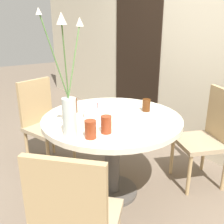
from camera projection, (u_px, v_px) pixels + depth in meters
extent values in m
plane|color=#6B5B4C|center=(112.00, 192.00, 2.22)|extent=(16.00, 16.00, 0.00)
cube|color=beige|center=(213.00, 36.00, 2.45)|extent=(8.00, 0.05, 2.60)
cube|color=black|center=(136.00, 54.00, 3.39)|extent=(0.90, 0.01, 2.05)
cylinder|color=beige|center=(112.00, 119.00, 1.99)|extent=(1.11, 1.11, 0.04)
cylinder|color=#4C4742|center=(112.00, 157.00, 2.10)|extent=(0.13, 0.13, 0.64)
cylinder|color=#4C4742|center=(112.00, 190.00, 2.21)|extent=(0.44, 0.44, 0.03)
cube|color=#9E896B|center=(200.00, 142.00, 2.24)|extent=(0.53, 0.53, 0.04)
cube|color=tan|center=(222.00, 115.00, 2.19)|extent=(0.36, 0.18, 0.46)
cylinder|color=tan|center=(172.00, 156.00, 2.44)|extent=(0.03, 0.03, 0.39)
cylinder|color=tan|center=(189.00, 175.00, 2.12)|extent=(0.03, 0.03, 0.39)
cylinder|color=tan|center=(203.00, 152.00, 2.50)|extent=(0.03, 0.03, 0.39)
cube|color=#9E896B|center=(49.00, 128.00, 2.54)|extent=(0.50, 0.50, 0.04)
cube|color=tan|center=(36.00, 102.00, 2.56)|extent=(0.15, 0.37, 0.46)
cylinder|color=tan|center=(48.00, 159.00, 2.39)|extent=(0.03, 0.03, 0.39)
cylinder|color=tan|center=(74.00, 146.00, 2.64)|extent=(0.03, 0.03, 0.39)
cylinder|color=tan|center=(27.00, 149.00, 2.58)|extent=(0.03, 0.03, 0.39)
cylinder|color=tan|center=(53.00, 137.00, 2.84)|extent=(0.03, 0.03, 0.39)
cube|color=#9E896B|center=(81.00, 221.00, 1.34)|extent=(0.57, 0.57, 0.04)
cube|color=tan|center=(65.00, 205.00, 1.09)|extent=(0.30, 0.29, 0.46)
cylinder|color=tan|center=(66.00, 224.00, 1.60)|extent=(0.03, 0.03, 0.39)
cylinder|color=white|center=(98.00, 113.00, 1.96)|extent=(0.22, 0.22, 0.08)
cylinder|color=#E54C4C|center=(98.00, 105.00, 1.94)|extent=(0.01, 0.01, 0.04)
cylinder|color=silver|center=(70.00, 118.00, 1.60)|extent=(0.09, 0.09, 0.26)
cylinder|color=#4C7538|center=(65.00, 61.00, 1.45)|extent=(0.06, 0.05, 0.47)
cone|color=silver|center=(61.00, 18.00, 1.34)|extent=(0.06, 0.06, 0.06)
cylinder|color=#4C7538|center=(54.00, 57.00, 1.47)|extent=(0.07, 0.13, 0.51)
cone|color=silver|center=(38.00, 11.00, 1.38)|extent=(0.04, 0.04, 0.04)
cylinder|color=#4C7538|center=(74.00, 60.00, 1.56)|extent=(0.11, 0.17, 0.46)
cone|color=silver|center=(80.00, 22.00, 1.57)|extent=(0.05, 0.05, 0.06)
cylinder|color=white|center=(157.00, 120.00, 1.91)|extent=(0.22, 0.22, 0.01)
cylinder|color=#51280F|center=(73.00, 106.00, 2.07)|extent=(0.06, 0.06, 0.12)
cylinder|color=#51280F|center=(146.00, 105.00, 2.10)|extent=(0.07, 0.07, 0.10)
cylinder|color=maroon|center=(106.00, 124.00, 1.67)|extent=(0.07, 0.07, 0.12)
cylinder|color=maroon|center=(90.00, 129.00, 1.59)|extent=(0.08, 0.08, 0.12)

